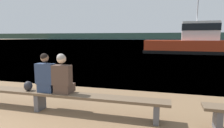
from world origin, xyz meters
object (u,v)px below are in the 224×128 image
bench_main (40,95)px  person_right (63,77)px  person_left (46,76)px  tugboat_red (195,44)px  shopping_bag (28,86)px

bench_main → person_right: person_right is taller
person_left → tugboat_red: size_ratio=0.09×
person_right → tugboat_red: size_ratio=0.09×
person_right → tugboat_red: bearing=74.7°
person_left → person_right: 0.46m
person_right → shopping_bag: 1.02m
person_left → bench_main: bearing=-175.4°
person_left → tugboat_red: tugboat_red is taller
shopping_bag → person_left: bearing=5.1°
bench_main → person_left: size_ratio=6.59×
person_left → person_right: size_ratio=1.00×
shopping_bag → tugboat_red: bearing=72.1°
tugboat_red → person_right: bearing=166.8°
bench_main → tugboat_red: (6.11, 19.88, 0.73)m
bench_main → person_right: 0.84m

